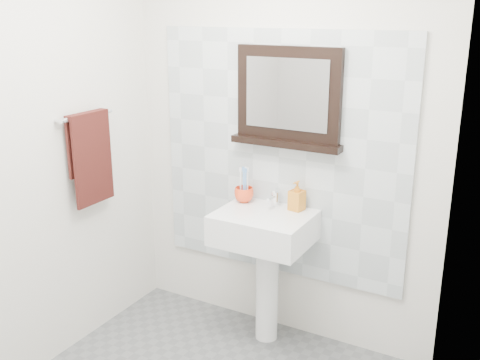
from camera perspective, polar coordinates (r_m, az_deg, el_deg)
name	(u,v)px	position (r m, az deg, el deg)	size (l,w,h in m)	color
back_wall	(281,140)	(3.39, 4.16, 4.07)	(2.00, 0.01, 2.50)	silver
left_wall	(17,160)	(3.15, -21.73, 1.85)	(0.01, 2.20, 2.50)	silver
right_wall	(404,232)	(2.08, 16.30, -5.12)	(0.01, 2.20, 2.50)	silver
splashback	(280,157)	(3.40, 4.04, 2.39)	(1.60, 0.02, 1.50)	silver
pedestal_sink	(264,242)	(3.37, 2.49, -6.26)	(0.55, 0.44, 0.96)	white
toothbrush_cup	(244,195)	(3.46, 0.40, -1.50)	(0.12, 0.12, 0.09)	#FF471E
toothbrushes	(244,183)	(3.44, 0.45, -0.30)	(0.05, 0.04, 0.21)	white
soap_dispenser	(297,196)	(3.33, 5.80, -1.60)	(0.08, 0.08, 0.18)	#CE5818
framed_mirror	(288,99)	(3.28, 4.92, 8.16)	(0.68, 0.11, 0.58)	black
towel_bar	(86,116)	(3.38, -15.34, 6.33)	(0.07, 0.40, 0.03)	silver
hand_towel	(90,151)	(3.42, -14.98, 2.86)	(0.06, 0.30, 0.55)	#34110E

